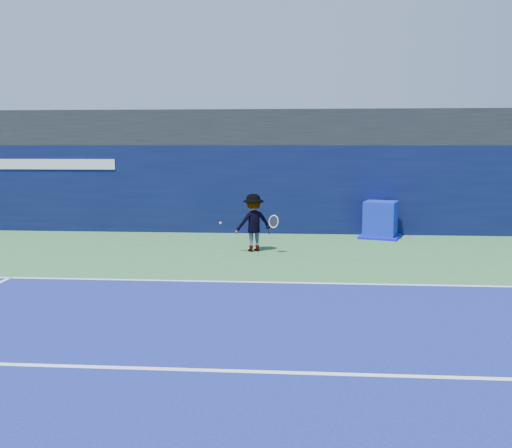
{
  "coord_description": "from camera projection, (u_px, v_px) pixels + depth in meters",
  "views": [
    {
      "loc": [
        1.56,
        -9.26,
        3.03
      ],
      "look_at": [
        0.48,
        5.2,
        1.0
      ],
      "focal_mm": 40.0,
      "sensor_mm": 36.0,
      "label": 1
    }
  ],
  "objects": [
    {
      "name": "ground",
      "position": [
        205.0,
        324.0,
        9.68
      ],
      "size": [
        80.0,
        80.0,
        0.0
      ],
      "primitive_type": "plane",
      "color": "#326F3A",
      "rests_on": "ground"
    },
    {
      "name": "baseline",
      "position": [
        227.0,
        282.0,
        12.64
      ],
      "size": [
        24.0,
        0.1,
        0.01
      ],
      "primitive_type": "cube",
      "color": "white",
      "rests_on": "ground"
    },
    {
      "name": "service_line",
      "position": [
        181.0,
        370.0,
        7.7
      ],
      "size": [
        24.0,
        0.1,
        0.01
      ],
      "primitive_type": "cube",
      "color": "white",
      "rests_on": "ground"
    },
    {
      "name": "stadium_band",
      "position": [
        256.0,
        128.0,
        20.54
      ],
      "size": [
        36.0,
        3.0,
        1.2
      ],
      "primitive_type": "cube",
      "color": "black",
      "rests_on": "back_wall_assembly"
    },
    {
      "name": "back_wall_assembly",
      "position": [
        254.0,
        189.0,
        19.84
      ],
      "size": [
        36.0,
        1.03,
        3.0
      ],
      "color": "#0A1139",
      "rests_on": "ground"
    },
    {
      "name": "equipment_cart",
      "position": [
        380.0,
        221.0,
        18.62
      ],
      "size": [
        1.55,
        1.55,
        1.19
      ],
      "color": "#0D1EB9",
      "rests_on": "ground"
    },
    {
      "name": "tennis_player",
      "position": [
        253.0,
        223.0,
        16.22
      ],
      "size": [
        1.35,
        0.98,
        1.64
      ],
      "color": "white",
      "rests_on": "ground"
    },
    {
      "name": "tennis_ball",
      "position": [
        220.0,
        223.0,
        14.56
      ],
      "size": [
        0.06,
        0.06,
        0.06
      ],
      "color": "#C5D217",
      "rests_on": "ground"
    }
  ]
}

